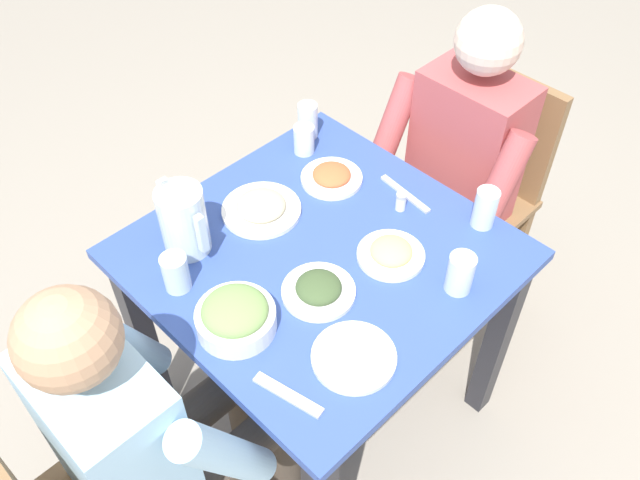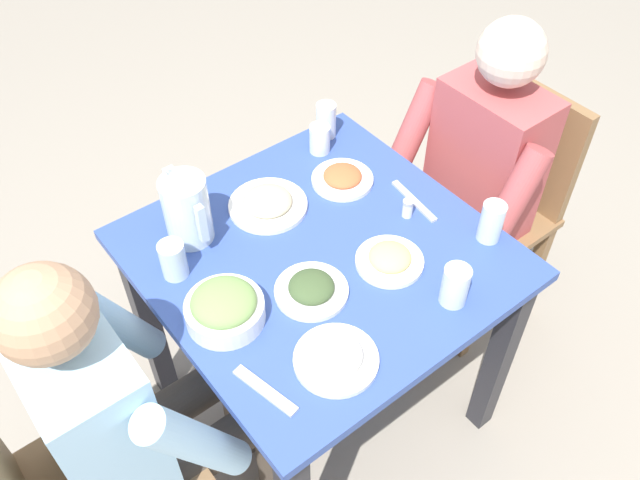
% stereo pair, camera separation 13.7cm
% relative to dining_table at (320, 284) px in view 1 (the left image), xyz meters
% --- Properties ---
extents(ground_plane, '(8.00, 8.00, 0.00)m').
position_rel_dining_table_xyz_m(ground_plane, '(0.00, 0.00, -0.62)').
color(ground_plane, gray).
extents(dining_table, '(0.86, 0.86, 0.75)m').
position_rel_dining_table_xyz_m(dining_table, '(0.00, 0.00, 0.00)').
color(dining_table, '#334C99').
rests_on(dining_table, ground_plane).
extents(chair_far, '(0.40, 0.40, 0.88)m').
position_rel_dining_table_xyz_m(chair_far, '(-0.02, 0.78, -0.12)').
color(chair_far, olive).
rests_on(chair_far, ground_plane).
extents(diner_near, '(0.48, 0.53, 1.17)m').
position_rel_dining_table_xyz_m(diner_near, '(0.05, -0.57, 0.03)').
color(diner_near, '#9EC6E0').
rests_on(diner_near, ground_plane).
extents(diner_far, '(0.48, 0.53, 1.17)m').
position_rel_dining_table_xyz_m(diner_far, '(-0.02, 0.57, 0.03)').
color(diner_far, '#B24C4C').
rests_on(diner_far, ground_plane).
extents(water_pitcher, '(0.16, 0.12, 0.19)m').
position_rel_dining_table_xyz_m(water_pitcher, '(-0.25, -0.23, 0.23)').
color(water_pitcher, silver).
rests_on(water_pitcher, dining_table).
extents(salad_bowl, '(0.19, 0.19, 0.09)m').
position_rel_dining_table_xyz_m(salad_bowl, '(0.03, -0.31, 0.18)').
color(salad_bowl, white).
rests_on(salad_bowl, dining_table).
extents(plate_dolmas, '(0.18, 0.18, 0.05)m').
position_rel_dining_table_xyz_m(plate_dolmas, '(0.10, -0.10, 0.15)').
color(plate_dolmas, white).
rests_on(plate_dolmas, dining_table).
extents(plate_fries, '(0.17, 0.17, 0.05)m').
position_rel_dining_table_xyz_m(plate_fries, '(0.14, 0.11, 0.15)').
color(plate_fries, white).
rests_on(plate_fries, dining_table).
extents(plate_beans, '(0.22, 0.22, 0.05)m').
position_rel_dining_table_xyz_m(plate_beans, '(-0.22, -0.01, 0.15)').
color(plate_beans, white).
rests_on(plate_beans, dining_table).
extents(plate_yoghurt, '(0.19, 0.19, 0.06)m').
position_rel_dining_table_xyz_m(plate_yoghurt, '(0.29, -0.18, 0.15)').
color(plate_yoghurt, white).
rests_on(plate_yoghurt, dining_table).
extents(plate_rice_curry, '(0.18, 0.18, 0.04)m').
position_rel_dining_table_xyz_m(plate_rice_curry, '(-0.17, 0.22, 0.15)').
color(plate_rice_curry, white).
rests_on(plate_rice_curry, dining_table).
extents(water_glass_far_right, '(0.06, 0.06, 0.11)m').
position_rel_dining_table_xyz_m(water_glass_far_right, '(0.23, 0.38, 0.19)').
color(water_glass_far_right, silver).
rests_on(water_glass_far_right, dining_table).
extents(water_glass_center, '(0.06, 0.06, 0.09)m').
position_rel_dining_table_xyz_m(water_glass_center, '(-0.32, 0.25, 0.18)').
color(water_glass_center, silver).
rests_on(water_glass_center, dining_table).
extents(water_glass_near_right, '(0.07, 0.07, 0.11)m').
position_rel_dining_table_xyz_m(water_glass_near_right, '(0.32, 0.15, 0.19)').
color(water_glass_near_right, silver).
rests_on(water_glass_near_right, dining_table).
extents(water_glass_far_left, '(0.07, 0.07, 0.10)m').
position_rel_dining_table_xyz_m(water_glass_far_left, '(-0.16, -0.33, 0.19)').
color(water_glass_far_left, silver).
rests_on(water_glass_far_left, dining_table).
extents(water_glass_by_pitcher, '(0.06, 0.06, 0.11)m').
position_rel_dining_table_xyz_m(water_glass_by_pitcher, '(-0.37, 0.32, 0.19)').
color(water_glass_by_pitcher, silver).
rests_on(water_glass_by_pitcher, dining_table).
extents(salt_shaker, '(0.03, 0.03, 0.05)m').
position_rel_dining_table_xyz_m(salt_shaker, '(0.04, 0.27, 0.16)').
color(salt_shaker, white).
rests_on(salt_shaker, dining_table).
extents(fork_near, '(0.17, 0.06, 0.01)m').
position_rel_dining_table_xyz_m(fork_near, '(0.25, -0.35, 0.14)').
color(fork_near, silver).
rests_on(fork_near, dining_table).
extents(knife_near, '(0.19, 0.04, 0.01)m').
position_rel_dining_table_xyz_m(knife_near, '(0.02, 0.32, 0.14)').
color(knife_near, silver).
rests_on(knife_near, dining_table).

